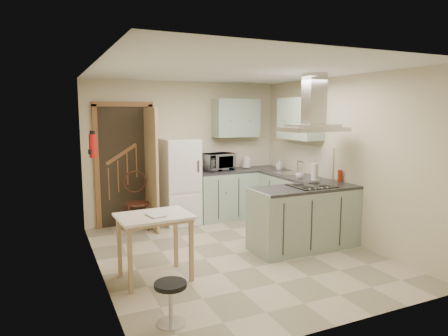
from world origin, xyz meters
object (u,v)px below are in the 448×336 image
fridge (180,182)px  bentwood_chair (137,203)px  peninsula (305,217)px  extractor_hood (313,129)px  drop_leaf_table (155,247)px  stool (171,303)px  microwave (218,162)px

fridge → bentwood_chair: 0.84m
peninsula → extractor_hood: extractor_hood is taller
peninsula → drop_leaf_table: bearing=-175.4°
extractor_hood → stool: (-2.49, -1.23, -1.52)m
bentwood_chair → microwave: bearing=8.9°
fridge → microwave: (0.75, 0.06, 0.31)m
microwave → bentwood_chair: bearing=173.3°
peninsula → bentwood_chair: size_ratio=1.75×
extractor_hood → drop_leaf_table: (-2.36, -0.18, -1.33)m
extractor_hood → drop_leaf_table: extractor_hood is taller
extractor_hood → peninsula: bearing=180.0°
peninsula → bentwood_chair: 2.78m
extractor_hood → drop_leaf_table: size_ratio=1.08×
drop_leaf_table → microwave: bearing=48.3°
fridge → microwave: fridge is taller
fridge → peninsula: (1.22, -1.98, -0.30)m
bentwood_chair → microwave: size_ratio=1.58×
extractor_hood → microwave: extractor_hood is taller
extractor_hood → microwave: (-0.58, 2.04, -0.66)m
stool → extractor_hood: bearing=26.3°
stool → microwave: (1.92, 3.27, 0.85)m
fridge → microwave: size_ratio=2.68×
peninsula → drop_leaf_table: size_ratio=1.86×
extractor_hood → stool: extractor_hood is taller
drop_leaf_table → stool: bearing=-100.1°
drop_leaf_table → stool: (-0.13, -1.05, -0.19)m
peninsula → microwave: 2.18m
extractor_hood → drop_leaf_table: bearing=-175.6°
peninsula → stool: (-2.39, -1.23, -0.25)m
drop_leaf_table → stool: size_ratio=2.04×
stool → microwave: bearing=59.7°
peninsula → microwave: size_ratio=2.77×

